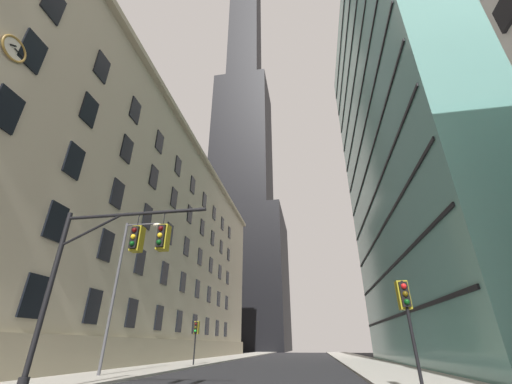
{
  "coord_description": "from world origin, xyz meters",
  "views": [
    {
      "loc": [
        3.62,
        -7.15,
        1.65
      ],
      "look_at": [
        -2.47,
        28.46,
        19.3
      ],
      "focal_mm": 22.04,
      "sensor_mm": 36.0,
      "label": 1
    }
  ],
  "objects_px": {
    "traffic_light_far_left": "(196,330)",
    "traffic_signal_mast": "(113,257)",
    "street_lamppost": "(122,279)",
    "traffic_light_near_right": "(405,301)"
  },
  "relations": [
    {
      "from": "traffic_signal_mast",
      "to": "street_lamppost",
      "type": "height_order",
      "value": "street_lamppost"
    },
    {
      "from": "traffic_signal_mast",
      "to": "traffic_light_near_right",
      "type": "bearing_deg",
      "value": 10.11
    },
    {
      "from": "traffic_light_far_left",
      "to": "traffic_signal_mast",
      "type": "bearing_deg",
      "value": -81.39
    },
    {
      "from": "traffic_signal_mast",
      "to": "traffic_light_near_right",
      "type": "distance_m",
      "value": 11.4
    },
    {
      "from": "traffic_signal_mast",
      "to": "street_lamppost",
      "type": "relative_size",
      "value": 0.75
    },
    {
      "from": "traffic_signal_mast",
      "to": "traffic_light_far_left",
      "type": "height_order",
      "value": "traffic_signal_mast"
    },
    {
      "from": "traffic_light_near_right",
      "to": "traffic_light_far_left",
      "type": "relative_size",
      "value": 1.09
    },
    {
      "from": "traffic_light_far_left",
      "to": "street_lamppost",
      "type": "distance_m",
      "value": 11.22
    },
    {
      "from": "traffic_light_far_left",
      "to": "street_lamppost",
      "type": "xyz_separation_m",
      "value": [
        -1.26,
        -10.86,
        2.51
      ]
    },
    {
      "from": "traffic_light_near_right",
      "to": "traffic_light_far_left",
      "type": "distance_m",
      "value": 21.13
    }
  ]
}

